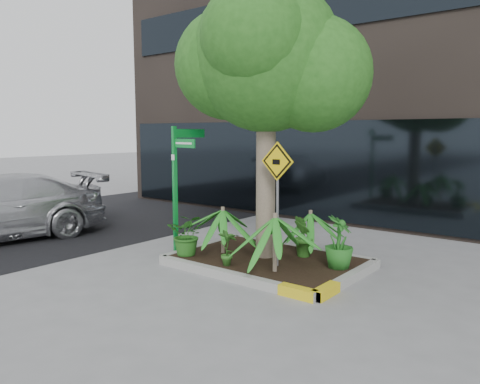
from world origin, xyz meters
The scene contains 13 objects.
ground centered at (0.00, 0.00, 0.00)m, with size 80.00×80.00×0.00m, color gray.
asphalt_road centered at (-6.50, 0.00, 0.01)m, with size 7.00×80.00×0.01m, color black.
planter centered at (0.23, 0.27, 0.10)m, with size 3.35×2.36×0.15m.
tree centered at (0.10, 0.37, 3.70)m, with size 3.38×3.00×5.07m.
palm_front centered at (0.77, -0.33, 1.05)m, with size 1.08×1.08×1.20m.
palm_left centered at (-0.66, 0.06, 0.97)m, with size 0.98×0.98×1.09m.
palm_back centered at (0.56, 1.18, 0.89)m, with size 0.89×0.89×0.99m.
shrub_a centered at (-1.05, -0.47, 0.54)m, with size 0.70×0.70×0.78m, color #25631C.
shrub_b centered at (1.50, 0.50, 0.59)m, with size 0.49×0.49×0.87m, color #22691F.
shrub_c centered at (-0.04, -0.55, 0.47)m, with size 0.34×0.34×0.64m, color #2C661F.
shrub_d centered at (0.70, 0.73, 0.53)m, with size 0.42×0.42×0.77m, color #2C6A1E.
street_sign_post centered at (-1.49, -0.26, 1.56)m, with size 0.73×0.84×2.52m.
cattle_sign centered at (0.62, -0.05, 1.57)m, with size 0.65×0.08×2.10m.
Camera 1 is at (4.90, -6.50, 2.40)m, focal length 35.00 mm.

